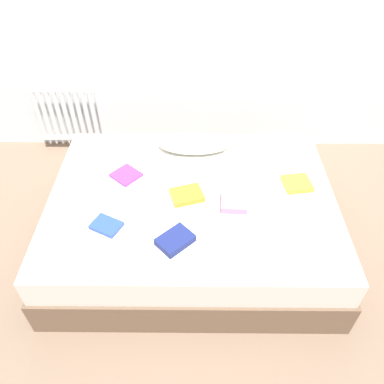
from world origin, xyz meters
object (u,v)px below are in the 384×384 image
(pillow, at_px, (194,143))
(textbook_orange, at_px, (187,195))
(textbook_yellow, at_px, (297,183))
(textbook_pink, at_px, (234,202))
(textbook_purple, at_px, (126,175))
(textbook_blue, at_px, (106,226))
(textbook_navy, at_px, (175,240))
(radiator, at_px, (69,115))
(bed, at_px, (192,220))

(pillow, distance_m, textbook_orange, 0.55)
(textbook_yellow, xyz_separation_m, textbook_pink, (-0.46, -0.20, 0.01))
(pillow, xyz_separation_m, textbook_purple, (-0.49, -0.33, -0.04))
(pillow, relative_size, textbook_blue, 3.12)
(textbook_orange, xyz_separation_m, textbook_navy, (-0.06, -0.40, 0.01))
(radiator, relative_size, textbook_navy, 3.00)
(textbook_navy, bearing_deg, bed, 34.00)
(pillow, height_order, textbook_navy, pillow)
(textbook_orange, bearing_deg, textbook_blue, -168.34)
(pillow, height_order, textbook_purple, pillow)
(radiator, bearing_deg, textbook_pink, -41.90)
(bed, distance_m, textbook_pink, 0.41)
(textbook_purple, bearing_deg, bed, 19.44)
(bed, bearing_deg, textbook_blue, -150.81)
(textbook_blue, distance_m, textbook_navy, 0.46)
(radiator, relative_size, textbook_yellow, 3.40)
(textbook_blue, bearing_deg, textbook_pink, 40.79)
(radiator, relative_size, textbook_pink, 3.62)
(textbook_yellow, xyz_separation_m, textbook_navy, (-0.84, -0.53, 0.01))
(bed, relative_size, radiator, 3.17)
(pillow, xyz_separation_m, textbook_pink, (0.27, -0.62, -0.03))
(textbook_purple, bearing_deg, textbook_yellow, 37.28)
(radiator, height_order, textbook_purple, radiator)
(radiator, distance_m, textbook_navy, 1.95)
(radiator, distance_m, pillow, 1.36)
(pillow, xyz_separation_m, textbook_yellow, (0.73, -0.42, -0.04))
(radiator, distance_m, textbook_purple, 1.22)
(radiator, height_order, textbook_yellow, radiator)
(textbook_blue, height_order, textbook_orange, textbook_orange)
(textbook_orange, xyz_separation_m, textbook_yellow, (0.78, 0.13, -0.00))
(bed, relative_size, textbook_pink, 11.48)
(radiator, distance_m, textbook_yellow, 2.20)
(bed, bearing_deg, pillow, 88.57)
(textbook_pink, bearing_deg, textbook_navy, -135.30)
(textbook_purple, relative_size, textbook_orange, 0.86)
(pillow, bearing_deg, textbook_blue, -123.63)
(textbook_blue, bearing_deg, textbook_orange, 55.77)
(textbook_yellow, bearing_deg, textbook_orange, -179.26)
(textbook_navy, bearing_deg, textbook_pink, -2.17)
(textbook_navy, distance_m, textbook_pink, 0.50)
(radiator, distance_m, textbook_pink, 1.94)
(textbook_purple, height_order, textbook_navy, textbook_navy)
(textbook_purple, relative_size, textbook_blue, 1.01)
(bed, distance_m, textbook_orange, 0.27)
(textbook_blue, bearing_deg, textbook_navy, 11.12)
(textbook_navy, bearing_deg, pillow, 40.36)
(textbook_purple, xyz_separation_m, textbook_navy, (0.38, -0.62, 0.01))
(textbook_pink, bearing_deg, textbook_blue, -162.09)
(pillow, bearing_deg, textbook_yellow, -30.16)
(pillow, height_order, textbook_blue, pillow)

